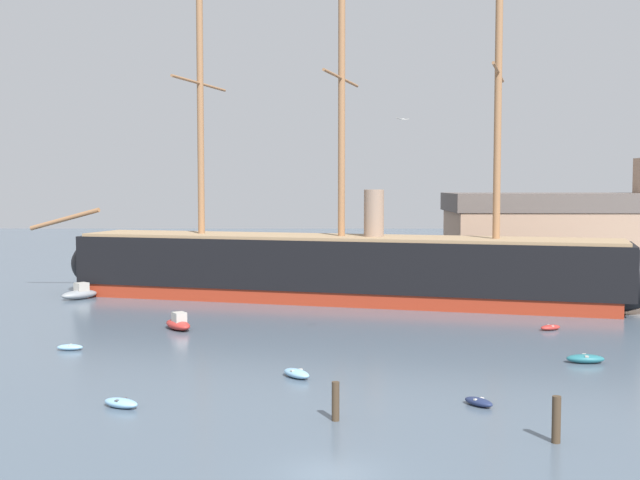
{
  "coord_description": "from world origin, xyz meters",
  "views": [
    {
      "loc": [
        -0.2,
        -35.42,
        12.74
      ],
      "look_at": [
        -0.78,
        35.38,
        7.92
      ],
      "focal_mm": 46.26,
      "sensor_mm": 36.0,
      "label": 1
    }
  ],
  "objects_px": {
    "dinghy_mid_left": "(70,347)",
    "dinghy_mid_right": "(585,359)",
    "seagull_in_flight": "(403,119)",
    "mooring_piling_left_pair": "(336,401)",
    "motorboat_distant_centre": "(341,283)",
    "motorboat_far_right": "(611,300)",
    "dinghy_near_centre": "(297,373)",
    "motorboat_alongside_bow": "(178,323)",
    "dinghy_foreground_left": "(121,403)",
    "motorboat_far_left": "(80,293)",
    "tall_ship": "(341,267)",
    "dinghy_foreground_right": "(479,402)",
    "dinghy_alongside_stern": "(550,327)",
    "mooring_piling_nearest": "(556,420)",
    "dockside_warehouse_right": "(613,238)"
  },
  "relations": [
    {
      "from": "dinghy_mid_right",
      "to": "motorboat_alongside_bow",
      "type": "relative_size",
      "value": 0.69
    },
    {
      "from": "tall_ship",
      "to": "dinghy_foreground_right",
      "type": "xyz_separation_m",
      "value": [
        7.16,
        -42.26,
        -3.53
      ]
    },
    {
      "from": "tall_ship",
      "to": "dinghy_mid_right",
      "type": "height_order",
      "value": "tall_ship"
    },
    {
      "from": "dinghy_foreground_right",
      "to": "dinghy_mid_right",
      "type": "xyz_separation_m",
      "value": [
        9.7,
        11.43,
        0.08
      ]
    },
    {
      "from": "seagull_in_flight",
      "to": "dinghy_alongside_stern",
      "type": "bearing_deg",
      "value": 41.59
    },
    {
      "from": "motorboat_far_right",
      "to": "mooring_piling_left_pair",
      "type": "xyz_separation_m",
      "value": [
        -29.49,
        -42.6,
        0.53
      ]
    },
    {
      "from": "dinghy_mid_left",
      "to": "dinghy_mid_right",
      "type": "height_order",
      "value": "dinghy_mid_right"
    },
    {
      "from": "dinghy_near_centre",
      "to": "seagull_in_flight",
      "type": "height_order",
      "value": "seagull_in_flight"
    },
    {
      "from": "dinghy_alongside_stern",
      "to": "motorboat_far_left",
      "type": "height_order",
      "value": "motorboat_far_left"
    },
    {
      "from": "tall_ship",
      "to": "seagull_in_flight",
      "type": "xyz_separation_m",
      "value": [
        3.78,
        -30.18,
        13.56
      ]
    },
    {
      "from": "dinghy_foreground_left",
      "to": "mooring_piling_nearest",
      "type": "height_order",
      "value": "mooring_piling_nearest"
    },
    {
      "from": "motorboat_alongside_bow",
      "to": "dinghy_mid_left",
      "type": "bearing_deg",
      "value": -126.66
    },
    {
      "from": "dinghy_foreground_left",
      "to": "motorboat_far_left",
      "type": "relative_size",
      "value": 0.57
    },
    {
      "from": "dinghy_near_centre",
      "to": "motorboat_far_right",
      "type": "relative_size",
      "value": 0.65
    },
    {
      "from": "dinghy_foreground_right",
      "to": "seagull_in_flight",
      "type": "bearing_deg",
      "value": 105.63
    },
    {
      "from": "dinghy_alongside_stern",
      "to": "motorboat_distant_centre",
      "type": "xyz_separation_m",
      "value": [
        -17.78,
        30.17,
        0.31
      ]
    },
    {
      "from": "dinghy_foreground_right",
      "to": "seagull_in_flight",
      "type": "distance_m",
      "value": 21.19
    },
    {
      "from": "motorboat_alongside_bow",
      "to": "seagull_in_flight",
      "type": "height_order",
      "value": "seagull_in_flight"
    },
    {
      "from": "motorboat_far_left",
      "to": "mooring_piling_nearest",
      "type": "height_order",
      "value": "mooring_piling_nearest"
    },
    {
      "from": "dinghy_mid_right",
      "to": "motorboat_distant_centre",
      "type": "xyz_separation_m",
      "value": [
        -16.67,
        43.41,
        0.23
      ]
    },
    {
      "from": "dinghy_foreground_left",
      "to": "motorboat_far_right",
      "type": "height_order",
      "value": "motorboat_far_right"
    },
    {
      "from": "motorboat_far_left",
      "to": "seagull_in_flight",
      "type": "distance_m",
      "value": 48.56
    },
    {
      "from": "dinghy_alongside_stern",
      "to": "mooring_piling_nearest",
      "type": "relative_size",
      "value": 0.94
    },
    {
      "from": "dinghy_near_centre",
      "to": "dinghy_mid_left",
      "type": "bearing_deg",
      "value": 153.54
    },
    {
      "from": "dinghy_mid_left",
      "to": "motorboat_distant_centre",
      "type": "bearing_deg",
      "value": 61.26
    },
    {
      "from": "dinghy_mid_right",
      "to": "motorboat_far_right",
      "type": "xyz_separation_m",
      "value": [
        11.52,
        28.13,
        0.22
      ]
    },
    {
      "from": "motorboat_distant_centre",
      "to": "seagull_in_flight",
      "type": "relative_size",
      "value": 4.0
    },
    {
      "from": "dinghy_near_centre",
      "to": "mooring_piling_left_pair",
      "type": "bearing_deg",
      "value": -75.96
    },
    {
      "from": "motorboat_alongside_bow",
      "to": "motorboat_far_right",
      "type": "xyz_separation_m",
      "value": [
        42.97,
        14.9,
        -0.01
      ]
    },
    {
      "from": "mooring_piling_left_pair",
      "to": "dockside_warehouse_right",
      "type": "distance_m",
      "value": 72.54
    },
    {
      "from": "motorboat_distant_centre",
      "to": "mooring_piling_left_pair",
      "type": "bearing_deg",
      "value": -91.28
    },
    {
      "from": "dinghy_foreground_right",
      "to": "motorboat_alongside_bow",
      "type": "relative_size",
      "value": 0.53
    },
    {
      "from": "dinghy_foreground_left",
      "to": "mooring_piling_left_pair",
      "type": "distance_m",
      "value": 12.5
    },
    {
      "from": "dinghy_foreground_right",
      "to": "motorboat_distant_centre",
      "type": "xyz_separation_m",
      "value": [
        -6.97,
        54.84,
        0.31
      ]
    },
    {
      "from": "motorboat_far_right",
      "to": "mooring_piling_left_pair",
      "type": "bearing_deg",
      "value": -124.69
    },
    {
      "from": "dinghy_near_centre",
      "to": "dockside_warehouse_right",
      "type": "relative_size",
      "value": 0.06
    },
    {
      "from": "tall_ship",
      "to": "mooring_piling_left_pair",
      "type": "xyz_separation_m",
      "value": [
        -1.11,
        -45.3,
        -2.7
      ]
    },
    {
      "from": "motorboat_alongside_bow",
      "to": "dinghy_foreground_left",
      "type": "bearing_deg",
      "value": -87.13
    },
    {
      "from": "dinghy_mid_right",
      "to": "dinghy_near_centre",
      "type": "bearing_deg",
      "value": -167.3
    },
    {
      "from": "mooring_piling_nearest",
      "to": "dinghy_foreground_left",
      "type": "bearing_deg",
      "value": 164.88
    },
    {
      "from": "tall_ship",
      "to": "dinghy_mid_left",
      "type": "height_order",
      "value": "tall_ship"
    },
    {
      "from": "tall_ship",
      "to": "dinghy_mid_right",
      "type": "relative_size",
      "value": 25.66
    },
    {
      "from": "dinghy_foreground_right",
      "to": "motorboat_far_left",
      "type": "distance_m",
      "value": 56.78
    },
    {
      "from": "dinghy_foreground_right",
      "to": "mooring_piling_nearest",
      "type": "relative_size",
      "value": 0.89
    },
    {
      "from": "dinghy_mid_left",
      "to": "motorboat_alongside_bow",
      "type": "bearing_deg",
      "value": 53.34
    },
    {
      "from": "mooring_piling_left_pair",
      "to": "dinghy_foreground_right",
      "type": "bearing_deg",
      "value": 20.2
    },
    {
      "from": "seagull_in_flight",
      "to": "mooring_piling_left_pair",
      "type": "bearing_deg",
      "value": -107.92
    },
    {
      "from": "motorboat_alongside_bow",
      "to": "mooring_piling_left_pair",
      "type": "xyz_separation_m",
      "value": [
        13.48,
        -27.7,
        0.52
      ]
    },
    {
      "from": "dinghy_mid_left",
      "to": "motorboat_distant_centre",
      "type": "relative_size",
      "value": 0.5
    },
    {
      "from": "tall_ship",
      "to": "motorboat_distant_centre",
      "type": "height_order",
      "value": "tall_ship"
    }
  ]
}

